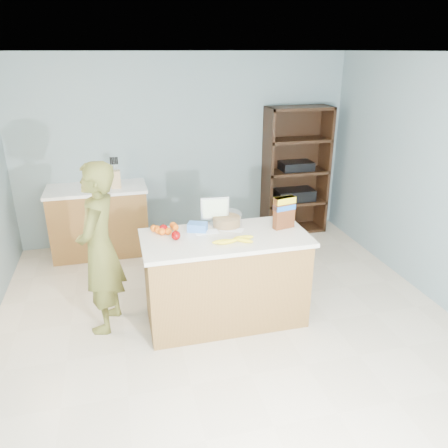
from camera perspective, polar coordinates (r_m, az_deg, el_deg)
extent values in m
cube|color=beige|center=(4.26, 1.19, -14.32)|extent=(4.50, 5.00, 0.02)
cube|color=gray|center=(6.02, -5.09, 9.63)|extent=(4.50, 0.02, 2.50)
cube|color=white|center=(3.44, 1.54, 21.58)|extent=(4.50, 5.00, 0.02)
cube|color=brown|center=(4.27, 0.17, -7.35)|extent=(1.50, 0.70, 0.86)
cube|color=silver|center=(4.07, 0.17, -1.82)|extent=(1.56, 0.76, 0.04)
cube|color=black|center=(4.47, 0.16, -11.61)|extent=(1.46, 0.66, 0.10)
cube|color=brown|center=(5.90, -15.90, 0.28)|extent=(1.20, 0.60, 0.86)
cube|color=white|center=(5.76, -16.36, 4.45)|extent=(1.24, 0.62, 0.04)
cube|color=black|center=(6.51, 8.74, 7.22)|extent=(0.90, 0.04, 1.80)
cube|color=black|center=(6.19, 5.67, 6.61)|extent=(0.04, 0.40, 1.80)
cube|color=black|center=(6.53, 12.86, 6.97)|extent=(0.04, 0.40, 1.80)
cube|color=black|center=(6.62, 8.90, -0.56)|extent=(0.90, 0.40, 0.04)
cube|color=black|center=(6.47, 9.12, 2.96)|extent=(0.90, 0.40, 0.04)
cube|color=black|center=(6.35, 9.36, 6.81)|extent=(0.90, 0.40, 0.04)
cube|color=black|center=(6.25, 9.62, 10.79)|extent=(0.90, 0.40, 0.04)
cube|color=black|center=(6.18, 9.87, 14.71)|extent=(0.90, 0.40, 0.04)
cube|color=black|center=(6.44, 9.17, 3.80)|extent=(0.55, 0.32, 0.16)
cube|color=black|center=(6.33, 9.41, 7.51)|extent=(0.45, 0.30, 0.12)
imported|color=#515121|center=(4.16, -15.92, -3.14)|extent=(0.55, 0.68, 1.63)
cube|color=tan|center=(5.63, -13.97, 5.70)|extent=(0.12, 0.10, 0.22)
cylinder|color=black|center=(5.59, -14.52, 7.18)|extent=(0.02, 0.02, 0.09)
cylinder|color=black|center=(5.59, -14.31, 7.20)|extent=(0.02, 0.02, 0.09)
cylinder|color=black|center=(5.59, -14.11, 7.22)|extent=(0.02, 0.02, 0.09)
cylinder|color=black|center=(5.59, -13.90, 7.24)|extent=(0.02, 0.02, 0.09)
cylinder|color=black|center=(5.59, -13.70, 7.26)|extent=(0.02, 0.02, 0.09)
cube|color=white|center=(4.15, -2.26, -1.07)|extent=(0.22, 0.12, 0.00)
cube|color=white|center=(4.20, 1.01, -0.75)|extent=(0.25, 0.20, 0.00)
ellipsoid|color=yellow|center=(3.90, -0.20, -2.30)|extent=(0.19, 0.04, 0.04)
ellipsoid|color=yellow|center=(3.89, 0.54, -2.31)|extent=(0.20, 0.08, 0.04)
ellipsoid|color=yellow|center=(3.98, 2.56, -1.78)|extent=(0.19, 0.04, 0.04)
ellipsoid|color=yellow|center=(3.93, 2.50, -2.12)|extent=(0.18, 0.15, 0.04)
sphere|color=#840304|center=(4.15, -7.92, -0.64)|extent=(0.09, 0.09, 0.09)
sphere|color=#840304|center=(3.99, -6.30, -1.48)|extent=(0.09, 0.09, 0.09)
sphere|color=orange|center=(4.15, -8.57, -0.82)|extent=(0.07, 0.07, 0.07)
sphere|color=orange|center=(4.18, -8.72, -0.63)|extent=(0.07, 0.07, 0.07)
sphere|color=orange|center=(4.11, -7.30, -0.95)|extent=(0.07, 0.07, 0.07)
sphere|color=orange|center=(4.19, -6.39, -0.45)|extent=(0.07, 0.07, 0.07)
sphere|color=orange|center=(4.20, -9.17, -0.55)|extent=(0.07, 0.07, 0.07)
sphere|color=orange|center=(4.11, -8.11, -1.01)|extent=(0.07, 0.07, 0.07)
sphere|color=orange|center=(4.25, -6.66, -0.18)|extent=(0.07, 0.07, 0.07)
cube|color=blue|center=(4.17, -3.49, -0.40)|extent=(0.21, 0.18, 0.08)
cylinder|color=#267219|center=(4.29, 0.34, 0.37)|extent=(0.27, 0.27, 0.09)
cylinder|color=white|center=(4.28, 0.34, 0.62)|extent=(0.30, 0.30, 0.13)
cylinder|color=silver|center=(4.34, -1.19, 0.07)|extent=(0.12, 0.12, 0.01)
cylinder|color=silver|center=(4.33, -1.20, 0.45)|extent=(0.02, 0.02, 0.05)
cube|color=silver|center=(4.28, -1.21, 2.13)|extent=(0.28, 0.05, 0.22)
cube|color=yellow|center=(4.26, -1.16, 2.04)|extent=(0.24, 0.02, 0.18)
cube|color=#592B14|center=(4.23, 7.86, 1.47)|extent=(0.22, 0.12, 0.31)
cube|color=yellow|center=(4.19, 7.94, 3.09)|extent=(0.22, 0.12, 0.06)
cube|color=blue|center=(4.21, 7.89, 2.19)|extent=(0.22, 0.12, 0.05)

